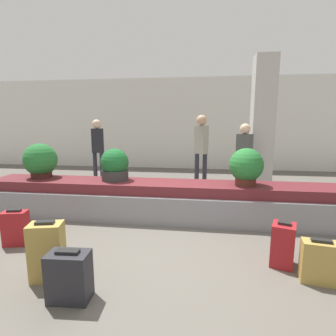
% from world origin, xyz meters
% --- Properties ---
extents(ground_plane, '(18.00, 18.00, 0.00)m').
position_xyz_m(ground_plane, '(0.00, 0.00, 0.00)').
color(ground_plane, '#59544C').
extents(back_wall, '(18.00, 0.06, 3.20)m').
position_xyz_m(back_wall, '(0.00, 6.40, 1.60)').
color(back_wall, silver).
rests_on(back_wall, ground_plane).
extents(carousel, '(6.66, 0.84, 0.64)m').
position_xyz_m(carousel, '(0.00, 1.30, 0.30)').
color(carousel, gray).
rests_on(carousel, ground_plane).
extents(pillar, '(0.51, 0.51, 3.20)m').
position_xyz_m(pillar, '(1.98, 3.61, 1.60)').
color(pillar, beige).
rests_on(pillar, ground_plane).
extents(suitcase_0, '(0.39, 0.26, 0.50)m').
position_xyz_m(suitcase_0, '(-0.62, -0.96, 0.24)').
color(suitcase_0, '#232328').
rests_on(suitcase_0, ground_plane).
extents(suitcase_1, '(0.38, 0.23, 0.47)m').
position_xyz_m(suitcase_1, '(1.81, -0.36, 0.23)').
color(suitcase_1, '#A3843D').
rests_on(suitcase_1, ground_plane).
extents(suitcase_2, '(0.38, 0.30, 0.65)m').
position_xyz_m(suitcase_2, '(-1.02, -0.68, 0.31)').
color(suitcase_2, '#A3843D').
rests_on(suitcase_2, ground_plane).
extents(suitcase_3, '(0.32, 0.33, 0.53)m').
position_xyz_m(suitcase_3, '(1.53, -0.06, 0.25)').
color(suitcase_3, maroon).
rests_on(suitcase_3, ground_plane).
extents(suitcase_4, '(0.35, 0.25, 0.50)m').
position_xyz_m(suitcase_4, '(-1.91, 0.00, 0.24)').
color(suitcase_4, maroon).
rests_on(suitcase_4, ground_plane).
extents(potted_plant_0, '(0.49, 0.49, 0.56)m').
position_xyz_m(potted_plant_0, '(-0.96, 1.36, 0.90)').
color(potted_plant_0, '#2D2D2D').
rests_on(potted_plant_0, carousel).
extents(potted_plant_1, '(0.55, 0.55, 0.61)m').
position_xyz_m(potted_plant_1, '(1.29, 1.28, 0.94)').
color(potted_plant_1, '#4C2319').
rests_on(potted_plant_1, carousel).
extents(potted_plant_2, '(0.60, 0.60, 0.64)m').
position_xyz_m(potted_plant_2, '(-2.41, 1.40, 0.95)').
color(potted_plant_2, '#381914').
rests_on(potted_plant_2, carousel).
extents(traveler_0, '(0.35, 0.35, 1.84)m').
position_xyz_m(traveler_0, '(0.53, 3.54, 1.12)').
color(traveler_0, '#282833').
rests_on(traveler_0, ground_plane).
extents(traveler_1, '(0.37, 0.30, 1.73)m').
position_xyz_m(traveler_1, '(-2.31, 3.85, 1.04)').
color(traveler_1, '#282833').
rests_on(traveler_1, ground_plane).
extents(traveler_2, '(0.36, 0.34, 1.63)m').
position_xyz_m(traveler_2, '(1.49, 2.91, 0.97)').
color(traveler_2, '#282833').
rests_on(traveler_2, ground_plane).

